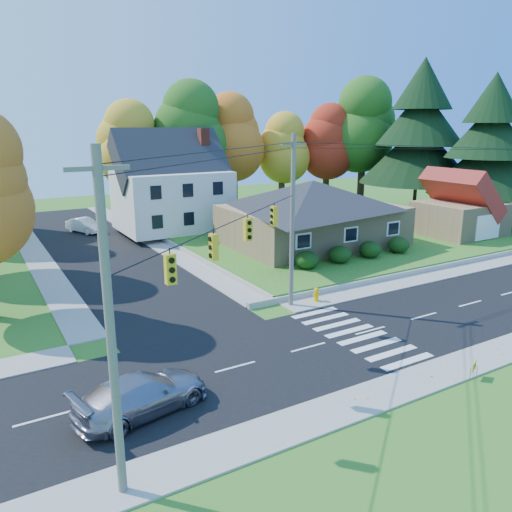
{
  "coord_description": "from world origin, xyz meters",
  "views": [
    {
      "loc": [
        -17.39,
        -17.84,
        10.44
      ],
      "look_at": [
        -2.25,
        8.0,
        2.53
      ],
      "focal_mm": 35.0,
      "sensor_mm": 36.0,
      "label": 1
    }
  ],
  "objects_px": {
    "ranch_house": "(312,211)",
    "white_car": "(85,225)",
    "silver_sedan": "(142,394)",
    "fire_hydrant": "(316,295)"
  },
  "relations": [
    {
      "from": "ranch_house",
      "to": "white_car",
      "type": "height_order",
      "value": "ranch_house"
    },
    {
      "from": "white_car",
      "to": "ranch_house",
      "type": "bearing_deg",
      "value": -72.06
    },
    {
      "from": "ranch_house",
      "to": "silver_sedan",
      "type": "distance_m",
      "value": 27.14
    },
    {
      "from": "silver_sedan",
      "to": "fire_hydrant",
      "type": "relative_size",
      "value": 5.63
    },
    {
      "from": "white_car",
      "to": "fire_hydrant",
      "type": "xyz_separation_m",
      "value": [
        7.69,
        -27.78,
        -0.3
      ]
    },
    {
      "from": "ranch_house",
      "to": "fire_hydrant",
      "type": "xyz_separation_m",
      "value": [
        -7.8,
        -11.04,
        -2.83
      ]
    },
    {
      "from": "silver_sedan",
      "to": "white_car",
      "type": "height_order",
      "value": "silver_sedan"
    },
    {
      "from": "white_car",
      "to": "fire_hydrant",
      "type": "distance_m",
      "value": 28.83
    },
    {
      "from": "ranch_house",
      "to": "fire_hydrant",
      "type": "height_order",
      "value": "ranch_house"
    },
    {
      "from": "ranch_house",
      "to": "white_car",
      "type": "distance_m",
      "value": 22.95
    }
  ]
}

